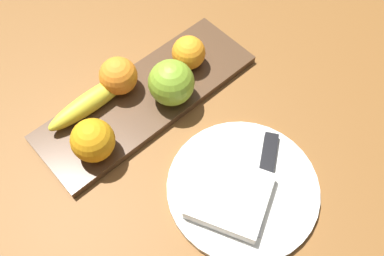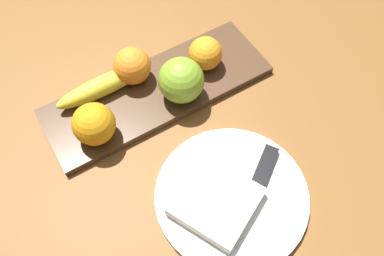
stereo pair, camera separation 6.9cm
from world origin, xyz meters
TOP-DOWN VIEW (x-y plane):
  - ground_plane at (0.00, 0.00)m, footprint 2.40×2.40m
  - fruit_tray at (0.01, -0.01)m, footprint 0.44×0.15m
  - apple at (-0.02, 0.02)m, footprint 0.08×0.08m
  - banana at (0.10, -0.06)m, footprint 0.18×0.04m
  - orange_near_apple at (-0.09, -0.02)m, footprint 0.06×0.06m
  - orange_near_banana at (0.15, 0.02)m, footprint 0.07×0.07m
  - orange_center at (0.04, -0.06)m, footprint 0.07×0.07m
  - dinner_plate at (0.01, 0.23)m, footprint 0.25×0.25m
  - folded_napkin at (0.05, 0.23)m, footprint 0.16×0.16m
  - knife at (-0.04, 0.24)m, footprint 0.16×0.12m

SIDE VIEW (x-z plane):
  - ground_plane at x=0.00m, z-range 0.00..0.00m
  - dinner_plate at x=0.01m, z-range 0.00..0.01m
  - fruit_tray at x=0.01m, z-range 0.00..0.02m
  - knife at x=-0.04m, z-range 0.01..0.02m
  - folded_napkin at x=0.05m, z-range 0.01..0.03m
  - banana at x=0.10m, z-range 0.02..0.05m
  - orange_near_apple at x=-0.09m, z-range 0.02..0.08m
  - orange_center at x=0.04m, z-range 0.02..0.09m
  - orange_near_banana at x=0.15m, z-range 0.02..0.09m
  - apple at x=-0.02m, z-range 0.02..0.10m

